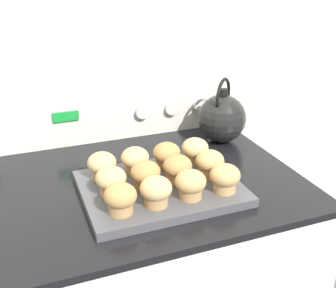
{
  "coord_description": "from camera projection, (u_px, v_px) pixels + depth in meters",
  "views": [
    {
      "loc": [
        -0.31,
        -0.61,
        1.47
      ],
      "look_at": [
        0.04,
        0.31,
        1.03
      ],
      "focal_mm": 45.0,
      "sensor_mm": 36.0,
      "label": 1
    }
  ],
  "objects": [
    {
      "name": "muffin_r1_c1",
      "position": [
        146.0,
        174.0,
        1.02
      ],
      "size": [
        0.07,
        0.07,
        0.07
      ],
      "color": "olive",
      "rests_on": "muffin_pan"
    },
    {
      "name": "muffin_r0_c0",
      "position": [
        120.0,
        198.0,
        0.92
      ],
      "size": [
        0.07,
        0.07,
        0.07
      ],
      "color": "tan",
      "rests_on": "muffin_pan"
    },
    {
      "name": "muffin_r2_c3",
      "position": [
        195.0,
        150.0,
        1.15
      ],
      "size": [
        0.07,
        0.07,
        0.07
      ],
      "color": "#A37A4C",
      "rests_on": "muffin_pan"
    },
    {
      "name": "muffin_r2_c0",
      "position": [
        102.0,
        165.0,
        1.06
      ],
      "size": [
        0.07,
        0.07,
        0.07
      ],
      "color": "tan",
      "rests_on": "muffin_pan"
    },
    {
      "name": "muffin_r1_c3",
      "position": [
        210.0,
        163.0,
        1.08
      ],
      "size": [
        0.07,
        0.07,
        0.07
      ],
      "color": "tan",
      "rests_on": "muffin_pan"
    },
    {
      "name": "muffin_r2_c1",
      "position": [
        135.0,
        160.0,
        1.09
      ],
      "size": [
        0.07,
        0.07,
        0.07
      ],
      "color": "tan",
      "rests_on": "muffin_pan"
    },
    {
      "name": "muffin_r0_c2",
      "position": [
        190.0,
        184.0,
        0.98
      ],
      "size": [
        0.07,
        0.07,
        0.07
      ],
      "color": "tan",
      "rests_on": "muffin_pan"
    },
    {
      "name": "muffin_r0_c3",
      "position": [
        225.0,
        178.0,
        1.0
      ],
      "size": [
        0.07,
        0.07,
        0.07
      ],
      "color": "tan",
      "rests_on": "muffin_pan"
    },
    {
      "name": "control_panel",
      "position": [
        119.0,
        111.0,
        1.36
      ],
      "size": [
        0.76,
        0.07,
        0.18
      ],
      "color": "silver",
      "rests_on": "stove_range"
    },
    {
      "name": "muffin_r0_c1",
      "position": [
        156.0,
        191.0,
        0.95
      ],
      "size": [
        0.07,
        0.07,
        0.07
      ],
      "color": "tan",
      "rests_on": "muffin_pan"
    },
    {
      "name": "wall_back",
      "position": [
        111.0,
        51.0,
        1.33
      ],
      "size": [
        8.0,
        0.05,
        2.4
      ],
      "color": "silver",
      "rests_on": "ground_plane"
    },
    {
      "name": "muffin_r1_c0",
      "position": [
        111.0,
        181.0,
        0.99
      ],
      "size": [
        0.07,
        0.07,
        0.07
      ],
      "color": "tan",
      "rests_on": "muffin_pan"
    },
    {
      "name": "muffin_r2_c2",
      "position": [
        167.0,
        155.0,
        1.12
      ],
      "size": [
        0.07,
        0.07,
        0.07
      ],
      "color": "olive",
      "rests_on": "muffin_pan"
    },
    {
      "name": "tea_kettle",
      "position": [
        222.0,
        117.0,
        1.32
      ],
      "size": [
        0.17,
        0.16,
        0.21
      ],
      "color": "black",
      "rests_on": "stove_range"
    },
    {
      "name": "muffin_r1_c2",
      "position": [
        177.0,
        168.0,
        1.05
      ],
      "size": [
        0.07,
        0.07,
        0.07
      ],
      "color": "tan",
      "rests_on": "muffin_pan"
    },
    {
      "name": "muffin_pan",
      "position": [
        162.0,
        188.0,
        1.05
      ],
      "size": [
        0.39,
        0.3,
        0.02
      ],
      "color": "#4C4C51",
      "rests_on": "stove_range"
    }
  ]
}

